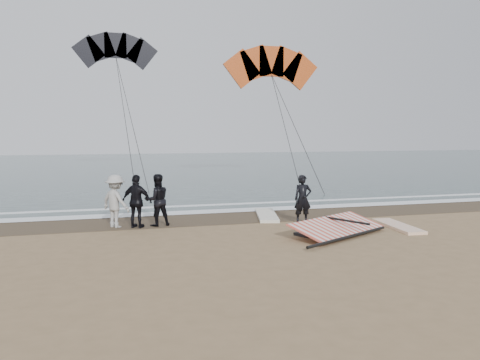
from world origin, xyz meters
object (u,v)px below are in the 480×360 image
at_px(sail_rig, 333,228).
at_px(board_white, 398,226).
at_px(man_main, 303,199).
at_px(board_cream, 267,215).

bearing_deg(sail_rig, board_white, 8.10).
relative_size(man_main, sail_rig, 0.47).
bearing_deg(board_cream, board_white, -27.44).
distance_m(board_white, board_cream, 4.89).
bearing_deg(man_main, board_cream, 125.21).
xyz_separation_m(board_white, board_cream, (-3.72, 3.17, 0.01)).
height_order(board_white, sail_rig, sail_rig).
bearing_deg(board_white, board_cream, 143.70).
xyz_separation_m(board_cream, sail_rig, (1.09, -3.55, 0.14)).
relative_size(board_cream, sail_rig, 0.73).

